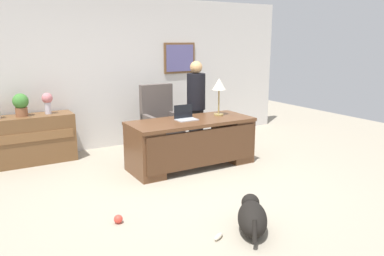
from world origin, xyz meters
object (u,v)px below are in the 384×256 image
desk_lamp (219,86)px  dog_toy_bone (219,237)px  dog_toy_ball (118,219)px  vase_with_flowers (47,101)px  desk (192,141)px  person_standing (196,106)px  potted_plant (21,104)px  dog_lying (252,217)px  credenza (24,140)px  laptop (185,116)px  armchair (160,123)px

desk_lamp → dog_toy_bone: size_ratio=4.05×
dog_toy_ball → vase_with_flowers: bearing=93.8°
desk → person_standing: 0.93m
person_standing → vase_with_flowers: size_ratio=4.66×
person_standing → potted_plant: (-2.71, 0.79, 0.15)m
person_standing → potted_plant: 2.83m
dog_lying → desk_lamp: size_ratio=1.15×
credenza → laptop: bearing=-32.6°
vase_with_flowers → desk_lamp: bearing=-29.4°
potted_plant → dog_toy_bone: potted_plant is taller
dog_toy_ball → armchair: bearing=54.7°
credenza → person_standing: 2.86m
vase_with_flowers → desk: bearing=-38.7°
desk → vase_with_flowers: 2.43m
credenza → dog_lying: 3.98m
desk → credenza: credenza is taller
dog_toy_ball → dog_toy_bone: (0.75, -0.83, -0.02)m
vase_with_flowers → credenza: bearing=-179.8°
dog_lying → armchair: bearing=81.6°
credenza → dog_toy_ball: 2.80m
desk_lamp → vase_with_flowers: 2.77m
credenza → dog_toy_ball: credenza is taller
person_standing → dog_toy_bone: 3.19m
desk → dog_lying: bearing=-103.5°
vase_with_flowers → potted_plant: size_ratio=0.95×
dog_lying → dog_toy_ball: size_ratio=7.18×
dog_toy_ball → person_standing: bearing=42.1°
dog_lying → credenza: bearing=115.8°
desk → vase_with_flowers: bearing=141.3°
laptop → vase_with_flowers: size_ratio=0.93×
laptop → vase_with_flowers: vase_with_flowers is taller
laptop → desk: bearing=-51.5°
vase_with_flowers → dog_toy_bone: size_ratio=2.32×
desk → dog_toy_bone: size_ratio=13.14×
dog_lying → laptop: bearing=78.8°
desk → vase_with_flowers: (-1.84, 1.47, 0.58)m
laptop → dog_toy_ball: (-1.59, -1.33, -0.75)m
credenza → laptop: size_ratio=4.79×
person_standing → dog_lying: person_standing is taller
potted_plant → person_standing: bearing=-16.2°
desk_lamp → potted_plant: (-2.80, 1.36, -0.24)m
desk → dog_toy_ball: (-1.66, -1.24, -0.36)m
armchair → dog_lying: armchair is taller
credenza → laptop: laptop is taller
vase_with_flowers → dog_toy_bone: (0.93, -3.55, -0.96)m
desk → laptop: 0.41m
desk_lamp → dog_toy_ball: size_ratio=6.22×
person_standing → laptop: person_standing is taller
vase_with_flowers → dog_toy_ball: size_ratio=3.56×
desk → potted_plant: potted_plant is taller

